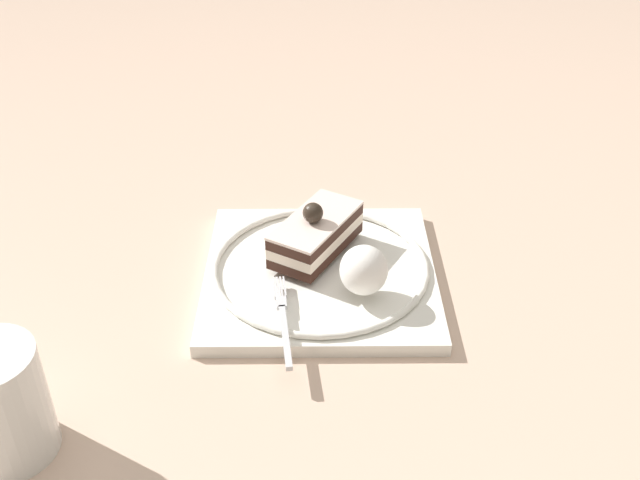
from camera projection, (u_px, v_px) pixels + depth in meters
ground_plane at (331, 279)px, 0.78m from camera, size 2.40×2.40×0.00m
dessert_plate at (320, 272)px, 0.77m from camera, size 0.24×0.24×0.02m
cake_slice at (316, 233)px, 0.78m from camera, size 0.12×0.10×0.06m
whipped_cream_dollop at (364, 270)px, 0.71m from camera, size 0.05×0.05×0.05m
fork at (283, 317)px, 0.69m from camera, size 0.13×0.02×0.00m
drink_glass_near at (0, 410)px, 0.57m from camera, size 0.08×0.08×0.10m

